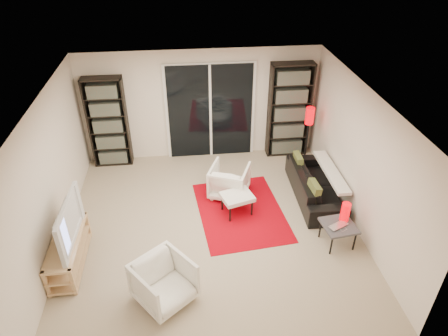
{
  "coord_description": "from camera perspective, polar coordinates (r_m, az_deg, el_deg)",
  "views": [
    {
      "loc": [
        -0.39,
        -5.37,
        4.7
      ],
      "look_at": [
        0.25,
        0.3,
        1.0
      ],
      "focal_mm": 32.0,
      "sensor_mm": 36.0,
      "label": 1
    }
  ],
  "objects": [
    {
      "name": "ceiling",
      "position": [
        5.85,
        -2.13,
        9.81
      ],
      "size": [
        5.0,
        5.0,
        0.02
      ],
      "primitive_type": "cube",
      "color": "white",
      "rests_on": "wall_back"
    },
    {
      "name": "wall_back",
      "position": [
        8.62,
        -3.34,
        8.95
      ],
      "size": [
        5.0,
        0.02,
        2.4
      ],
      "primitive_type": "cube",
      "color": "#F1E3CF",
      "rests_on": "ground"
    },
    {
      "name": "wall_right",
      "position": [
        7.03,
        18.84,
        1.17
      ],
      "size": [
        0.02,
        5.0,
        2.4
      ],
      "primitive_type": "cube",
      "color": "#F1E3CF",
      "rests_on": "ground"
    },
    {
      "name": "sofa",
      "position": [
        7.84,
        12.91,
        -2.36
      ],
      "size": [
        0.79,
        1.91,
        0.55
      ],
      "primitive_type": "imported",
      "rotation": [
        0.0,
        0.0,
        1.54
      ],
      "color": "black",
      "rests_on": "floor"
    },
    {
      "name": "rug",
      "position": [
        7.44,
        2.38,
        -6.19
      ],
      "size": [
        1.69,
        2.17,
        0.01
      ],
      "primitive_type": "cube",
      "rotation": [
        0.0,
        0.0,
        0.1
      ],
      "color": "#AC000D",
      "rests_on": "floor"
    },
    {
      "name": "wall_left",
      "position": [
        6.74,
        -23.59,
        -1.38
      ],
      "size": [
        0.02,
        5.0,
        2.4
      ],
      "primitive_type": "cube",
      "color": "#F1E3CF",
      "rests_on": "ground"
    },
    {
      "name": "laptop",
      "position": [
        6.74,
        16.3,
        -8.15
      ],
      "size": [
        0.39,
        0.33,
        0.03
      ],
      "primitive_type": "imported",
      "rotation": [
        0.0,
        0.0,
        0.44
      ],
      "color": "silver",
      "rests_on": "side_table"
    },
    {
      "name": "table_lamp",
      "position": [
        6.83,
        16.94,
        -6.02
      ],
      "size": [
        0.15,
        0.15,
        0.33
      ],
      "primitive_type": "cylinder",
      "color": "#D50007",
      "rests_on": "side_table"
    },
    {
      "name": "ottoman",
      "position": [
        7.21,
        1.88,
        -4.23
      ],
      "size": [
        0.65,
        0.58,
        0.4
      ],
      "color": "white",
      "rests_on": "floor"
    },
    {
      "name": "armchair_back",
      "position": [
        7.67,
        0.77,
        -1.83
      ],
      "size": [
        0.91,
        0.92,
        0.65
      ],
      "primitive_type": "imported",
      "rotation": [
        0.0,
        0.0,
        2.75
      ],
      "color": "white",
      "rests_on": "floor"
    },
    {
      "name": "bookshelf_right",
      "position": [
        8.82,
        9.29,
        8.09
      ],
      "size": [
        0.9,
        0.3,
        2.1
      ],
      "color": "black",
      "rests_on": "ground"
    },
    {
      "name": "wall_front",
      "position": [
        4.54,
        0.89,
        -17.44
      ],
      "size": [
        5.0,
        0.02,
        2.4
      ],
      "primitive_type": "cube",
      "color": "#F1E3CF",
      "rests_on": "ground"
    },
    {
      "name": "side_table",
      "position": [
        6.83,
        16.07,
        -8.07
      ],
      "size": [
        0.57,
        0.57,
        0.4
      ],
      "color": "#434347",
      "rests_on": "floor"
    },
    {
      "name": "floor_lamp",
      "position": [
        8.48,
        12.05,
        6.44
      ],
      "size": [
        0.2,
        0.2,
        1.33
      ],
      "color": "black",
      "rests_on": "floor"
    },
    {
      "name": "bookshelf_left",
      "position": [
        8.69,
        -16.23,
        6.23
      ],
      "size": [
        0.8,
        0.3,
        1.95
      ],
      "color": "black",
      "rests_on": "ground"
    },
    {
      "name": "armchair_front",
      "position": [
        5.84,
        -8.55,
        -15.84
      ],
      "size": [
        1.03,
        1.03,
        0.68
      ],
      "primitive_type": "imported",
      "rotation": [
        0.0,
        0.0,
        0.66
      ],
      "color": "white",
      "rests_on": "floor"
    },
    {
      "name": "sliding_door",
      "position": [
        8.66,
        -1.96,
        8.02
      ],
      "size": [
        1.92,
        0.08,
        2.16
      ],
      "color": "white",
      "rests_on": "ground"
    },
    {
      "name": "tv_stand",
      "position": [
        6.74,
        -21.29,
        -11.04
      ],
      "size": [
        0.42,
        1.32,
        0.5
      ],
      "color": "#E6C388",
      "rests_on": "floor"
    },
    {
      "name": "tv",
      "position": [
        6.37,
        -22.15,
        -7.28
      ],
      "size": [
        0.19,
        1.18,
        0.67
      ],
      "primitive_type": "imported",
      "rotation": [
        0.0,
        0.0,
        1.54
      ],
      "color": "black",
      "rests_on": "tv_stand"
    },
    {
      "name": "floor",
      "position": [
        7.14,
        -1.74,
        -8.18
      ],
      "size": [
        5.0,
        5.0,
        0.0
      ],
      "primitive_type": "plane",
      "color": "tan",
      "rests_on": "ground"
    }
  ]
}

